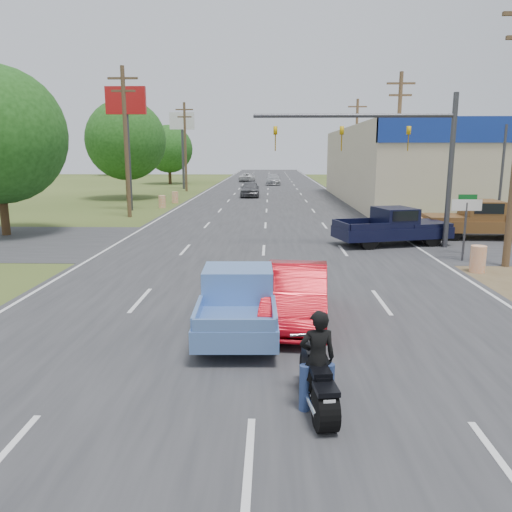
{
  "coord_description": "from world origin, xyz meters",
  "views": [
    {
      "loc": [
        0.29,
        -6.29,
        4.34
      ],
      "look_at": [
        -0.14,
        8.46,
        1.3
      ],
      "focal_mm": 35.0,
      "sensor_mm": 36.0,
      "label": 1
    }
  ],
  "objects_px": {
    "rider": "(317,364)",
    "distant_car_grey": "(250,189)",
    "distant_car_silver": "(274,180)",
    "blue_pickup": "(238,298)",
    "distant_car_white": "(247,178)",
    "brown_pickup": "(480,219)",
    "navy_pickup": "(395,226)",
    "motorcycle": "(318,385)",
    "red_convertible": "(296,295)"
  },
  "relations": [
    {
      "from": "distant_car_silver",
      "to": "distant_car_white",
      "type": "distance_m",
      "value": 8.53
    },
    {
      "from": "red_convertible",
      "to": "navy_pickup",
      "type": "relative_size",
      "value": 0.77
    },
    {
      "from": "rider",
      "to": "brown_pickup",
      "type": "height_order",
      "value": "brown_pickup"
    },
    {
      "from": "distant_car_white",
      "to": "blue_pickup",
      "type": "bearing_deg",
      "value": 97.87
    },
    {
      "from": "brown_pickup",
      "to": "distant_car_grey",
      "type": "height_order",
      "value": "brown_pickup"
    },
    {
      "from": "distant_car_grey",
      "to": "distant_car_white",
      "type": "relative_size",
      "value": 1.01
    },
    {
      "from": "rider",
      "to": "distant_car_white",
      "type": "bearing_deg",
      "value": -93.99
    },
    {
      "from": "blue_pickup",
      "to": "brown_pickup",
      "type": "xyz_separation_m",
      "value": [
        11.68,
        14.01,
        0.19
      ]
    },
    {
      "from": "rider",
      "to": "distant_car_grey",
      "type": "relative_size",
      "value": 0.36
    },
    {
      "from": "distant_car_white",
      "to": "motorcycle",
      "type": "bearing_deg",
      "value": 99.03
    },
    {
      "from": "rider",
      "to": "brown_pickup",
      "type": "distance_m",
      "value": 20.71
    },
    {
      "from": "red_convertible",
      "to": "distant_car_white",
      "type": "height_order",
      "value": "red_convertible"
    },
    {
      "from": "blue_pickup",
      "to": "distant_car_grey",
      "type": "height_order",
      "value": "distant_car_grey"
    },
    {
      "from": "blue_pickup",
      "to": "distant_car_white",
      "type": "relative_size",
      "value": 1.04
    },
    {
      "from": "distant_car_grey",
      "to": "distant_car_silver",
      "type": "distance_m",
      "value": 20.16
    },
    {
      "from": "distant_car_silver",
      "to": "distant_car_grey",
      "type": "bearing_deg",
      "value": -95.56
    },
    {
      "from": "navy_pickup",
      "to": "distant_car_grey",
      "type": "height_order",
      "value": "navy_pickup"
    },
    {
      "from": "red_convertible",
      "to": "brown_pickup",
      "type": "bearing_deg",
      "value": 58.2
    },
    {
      "from": "brown_pickup",
      "to": "distant_car_white",
      "type": "xyz_separation_m",
      "value": [
        -14.48,
        52.36,
        -0.35
      ]
    },
    {
      "from": "motorcycle",
      "to": "distant_car_silver",
      "type": "bearing_deg",
      "value": 82.78
    },
    {
      "from": "brown_pickup",
      "to": "distant_car_silver",
      "type": "bearing_deg",
      "value": 16.18
    },
    {
      "from": "red_convertible",
      "to": "brown_pickup",
      "type": "distance_m",
      "value": 16.91
    },
    {
      "from": "red_convertible",
      "to": "distant_car_silver",
      "type": "bearing_deg",
      "value": 95.52
    },
    {
      "from": "distant_car_grey",
      "to": "distant_car_white",
      "type": "xyz_separation_m",
      "value": [
        -1.53,
        27.52,
        -0.16
      ]
    },
    {
      "from": "navy_pickup",
      "to": "distant_car_grey",
      "type": "bearing_deg",
      "value": -179.11
    },
    {
      "from": "blue_pickup",
      "to": "distant_car_white",
      "type": "distance_m",
      "value": 66.44
    },
    {
      "from": "red_convertible",
      "to": "distant_car_grey",
      "type": "xyz_separation_m",
      "value": [
        -2.76,
        38.33,
        0.06
      ]
    },
    {
      "from": "distant_car_grey",
      "to": "blue_pickup",
      "type": "bearing_deg",
      "value": -88.86
    },
    {
      "from": "navy_pickup",
      "to": "distant_car_grey",
      "type": "xyz_separation_m",
      "value": [
        -8.05,
        26.91,
        -0.11
      ]
    },
    {
      "from": "navy_pickup",
      "to": "brown_pickup",
      "type": "xyz_separation_m",
      "value": [
        4.9,
        2.07,
        0.08
      ]
    },
    {
      "from": "motorcycle",
      "to": "distant_car_white",
      "type": "xyz_separation_m",
      "value": [
        -4.42,
        70.51,
        0.14
      ]
    },
    {
      "from": "red_convertible",
      "to": "blue_pickup",
      "type": "bearing_deg",
      "value": -155.3
    },
    {
      "from": "rider",
      "to": "blue_pickup",
      "type": "height_order",
      "value": "rider"
    },
    {
      "from": "navy_pickup",
      "to": "distant_car_white",
      "type": "distance_m",
      "value": 55.27
    },
    {
      "from": "blue_pickup",
      "to": "distant_car_silver",
      "type": "relative_size",
      "value": 0.96
    },
    {
      "from": "navy_pickup",
      "to": "rider",
      "type": "bearing_deg",
      "value": -33.68
    },
    {
      "from": "navy_pickup",
      "to": "brown_pickup",
      "type": "height_order",
      "value": "brown_pickup"
    },
    {
      "from": "distant_car_grey",
      "to": "distant_car_silver",
      "type": "height_order",
      "value": "distant_car_grey"
    },
    {
      "from": "rider",
      "to": "brown_pickup",
      "type": "xyz_separation_m",
      "value": [
        10.08,
        18.09,
        0.14
      ]
    },
    {
      "from": "brown_pickup",
      "to": "distant_car_white",
      "type": "bearing_deg",
      "value": 18.53
    },
    {
      "from": "navy_pickup",
      "to": "distant_car_grey",
      "type": "distance_m",
      "value": 28.09
    },
    {
      "from": "brown_pickup",
      "to": "distant_car_silver",
      "type": "xyz_separation_m",
      "value": [
        -10.45,
        44.85,
        -0.27
      ]
    },
    {
      "from": "red_convertible",
      "to": "distant_car_grey",
      "type": "height_order",
      "value": "distant_car_grey"
    },
    {
      "from": "motorcycle",
      "to": "rider",
      "type": "xyz_separation_m",
      "value": [
        -0.01,
        0.06,
        0.35
      ]
    },
    {
      "from": "brown_pickup",
      "to": "distant_car_silver",
      "type": "distance_m",
      "value": 46.05
    },
    {
      "from": "blue_pickup",
      "to": "distant_car_grey",
      "type": "bearing_deg",
      "value": 90.12
    },
    {
      "from": "red_convertible",
      "to": "distant_car_grey",
      "type": "bearing_deg",
      "value": 99.39
    },
    {
      "from": "distant_car_grey",
      "to": "red_convertible",
      "type": "bearing_deg",
      "value": -86.62
    },
    {
      "from": "distant_car_white",
      "to": "brown_pickup",
      "type": "bearing_deg",
      "value": 110.91
    },
    {
      "from": "blue_pickup",
      "to": "brown_pickup",
      "type": "distance_m",
      "value": 18.24
    }
  ]
}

